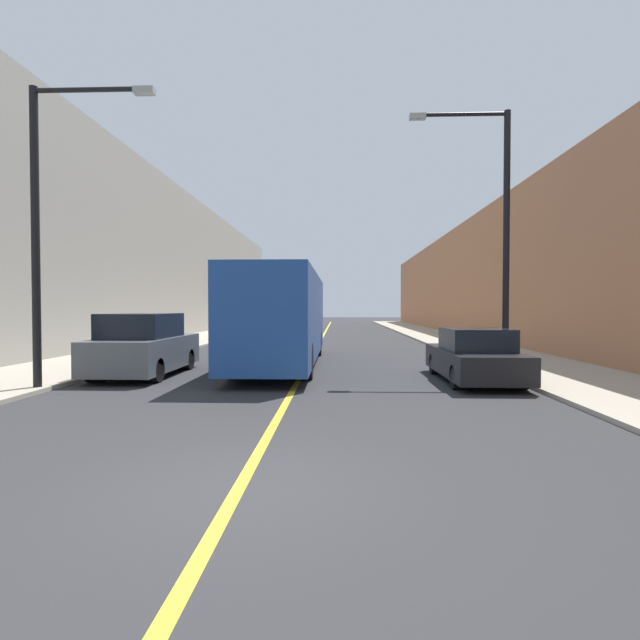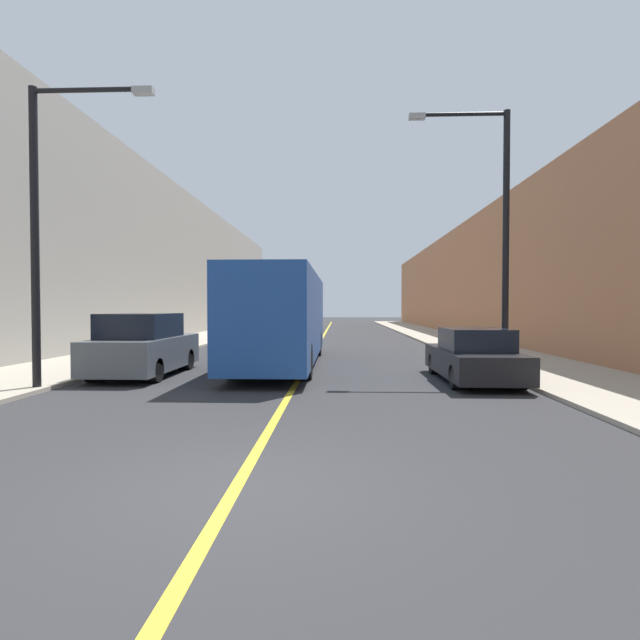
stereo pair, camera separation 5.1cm
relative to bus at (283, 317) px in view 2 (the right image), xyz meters
The scene contains 11 objects.
ground_plane 12.43m from the bus, 86.14° to the right, with size 200.00×200.00×0.00m, color #2D2D30.
sidewalk_left 19.19m from the bus, 112.02° to the left, with size 3.96×72.00×0.11m, color #A89E8C.
sidewalk_right 19.87m from the bus, 63.53° to the left, with size 3.96×72.00×0.11m, color #A89E8C.
building_row_left 21.23m from the bus, 122.17° to the left, with size 4.00×72.00×10.56m, color gray.
building_row_right 21.99m from the bus, 54.15° to the left, with size 4.00×72.00×8.15m, color #B2724C.
road_center_line 17.83m from the bus, 87.32° to the left, with size 0.16×72.00×0.01m, color gold.
bus is the anchor object (origin of this frame).
parked_suv_left 4.97m from the bus, 143.65° to the right, with size 2.02×4.68×1.89m.
car_right_near 6.95m from the bus, 32.83° to the right, with size 1.87×4.68×1.49m.
street_lamp_left 8.19m from the bus, 131.96° to the right, with size 3.10×0.24×7.36m.
street_lamp_right 7.78m from the bus, 17.27° to the right, with size 3.10×0.24×8.02m.
Camera 2 is at (1.19, -5.51, 2.07)m, focal length 28.00 mm.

